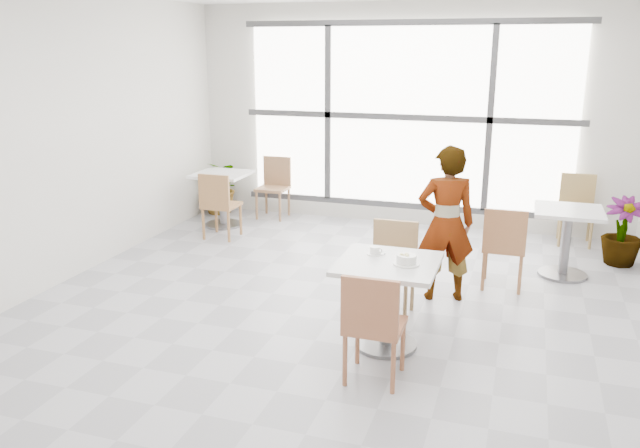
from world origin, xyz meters
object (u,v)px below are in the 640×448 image
(coffee_cup, at_px, (375,251))
(bg_chair_right_far, at_px, (577,204))
(bg_chair_left_near, at_px, (218,201))
(plant_left, at_px, (221,187))
(plant_right, at_px, (622,231))
(bg_table_left, at_px, (222,192))
(person, at_px, (446,224))
(bg_table_right, at_px, (567,233))
(chair_near, at_px, (373,321))
(bg_chair_left_far, at_px, (275,183))
(main_table, at_px, (387,288))
(chair_far, at_px, (392,262))
(bg_chair_right_near, at_px, (504,243))
(oatmeal_bowl, at_px, (406,259))

(coffee_cup, relative_size, bg_chair_right_far, 0.18)
(bg_chair_left_near, xyz_separation_m, plant_left, (-0.57, 1.21, -0.10))
(coffee_cup, relative_size, plant_right, 0.20)
(bg_table_left, relative_size, plant_right, 0.95)
(coffee_cup, distance_m, bg_table_left, 3.97)
(coffee_cup, bearing_deg, person, 67.14)
(bg_table_right, distance_m, bg_chair_left_near, 4.20)
(bg_table_left, bearing_deg, chair_near, -49.91)
(bg_chair_right_far, height_order, plant_right, bg_chair_right_far)
(bg_table_right, height_order, bg_chair_right_far, bg_chair_right_far)
(plant_right, bearing_deg, bg_chair_left_far, 170.53)
(main_table, height_order, bg_chair_left_near, bg_chair_left_near)
(person, relative_size, bg_chair_right_far, 1.77)
(chair_far, bearing_deg, plant_left, 138.40)
(plant_left, relative_size, plant_right, 1.02)
(bg_chair_right_near, bearing_deg, coffee_cup, 56.43)
(oatmeal_bowl, relative_size, bg_table_left, 0.28)
(bg_chair_right_far, bearing_deg, main_table, -114.43)
(bg_chair_right_far, relative_size, plant_right, 1.11)
(chair_far, height_order, bg_chair_left_near, same)
(bg_table_left, distance_m, bg_chair_left_near, 0.63)
(bg_chair_left_far, bearing_deg, plant_right, -9.47)
(bg_chair_left_far, xyz_separation_m, plant_right, (4.57, -0.76, -0.11))
(bg_table_right, bearing_deg, person, -137.89)
(bg_chair_left_near, distance_m, plant_left, 1.34)
(bg_chair_left_near, bearing_deg, bg_table_left, -67.94)
(bg_table_right, distance_m, bg_chair_right_near, 0.88)
(chair_near, height_order, plant_right, chair_near)
(bg_chair_left_near, bearing_deg, chair_near, 132.86)
(person, distance_m, bg_chair_right_near, 0.75)
(chair_far, distance_m, plant_left, 4.26)
(bg_table_left, height_order, bg_chair_right_near, bg_chair_right_near)
(bg_chair_left_near, bearing_deg, bg_chair_right_near, 168.98)
(oatmeal_bowl, relative_size, plant_left, 0.26)
(person, distance_m, bg_chair_left_near, 3.24)
(bg_table_left, bearing_deg, bg_chair_left_far, 55.03)
(oatmeal_bowl, distance_m, plant_left, 4.98)
(plant_right, bearing_deg, plant_left, 172.83)
(bg_chair_right_near, bearing_deg, bg_chair_right_far, -111.84)
(coffee_cup, xyz_separation_m, bg_table_right, (1.62, 2.12, -0.29))
(bg_table_left, bearing_deg, chair_far, -37.75)
(main_table, distance_m, plant_left, 4.84)
(main_table, bearing_deg, bg_chair_right_far, 65.57)
(bg_table_right, bearing_deg, plant_left, 164.97)
(oatmeal_bowl, bearing_deg, main_table, 169.22)
(chair_far, distance_m, coffee_cup, 0.64)
(chair_near, xyz_separation_m, bg_chair_left_far, (-2.50, 4.26, 0.00))
(bg_chair_left_far, bearing_deg, bg_chair_right_far, -0.03)
(coffee_cup, height_order, plant_right, coffee_cup)
(person, height_order, bg_table_right, person)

